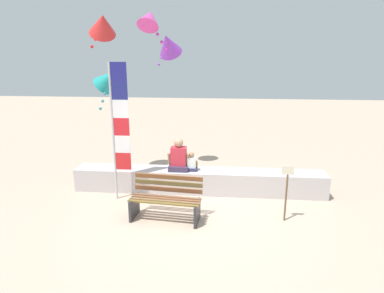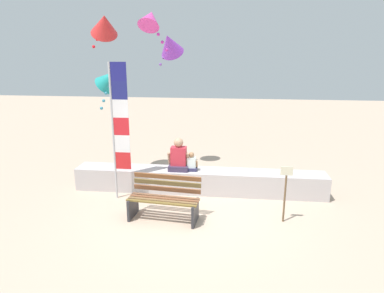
# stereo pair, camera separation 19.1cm
# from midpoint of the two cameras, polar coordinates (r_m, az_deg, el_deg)

# --- Properties ---
(ground_plane) EXTENTS (40.00, 40.00, 0.00)m
(ground_plane) POSITION_cam_midpoint_polar(r_m,az_deg,el_deg) (7.27, -0.47, -11.87)
(ground_plane) COLOR tan
(seawall_ledge) EXTENTS (6.19, 0.64, 0.57)m
(seawall_ledge) POSITION_cam_midpoint_polar(r_m,az_deg,el_deg) (8.43, 0.48, -5.82)
(seawall_ledge) COLOR #BCB3B3
(seawall_ledge) RESTS_ON ground
(park_bench) EXTENTS (1.51, 0.75, 0.88)m
(park_bench) POSITION_cam_midpoint_polar(r_m,az_deg,el_deg) (7.08, -5.22, -9.06)
(park_bench) COLOR brown
(park_bench) RESTS_ON ground
(person_adult) EXTENTS (0.54, 0.39, 0.82)m
(person_adult) POSITION_cam_midpoint_polar(r_m,az_deg,el_deg) (8.24, -2.94, -1.91)
(person_adult) COLOR #3B304C
(person_adult) RESTS_ON seawall_ledge
(person_child) EXTENTS (0.31, 0.23, 0.47)m
(person_child) POSITION_cam_midpoint_polar(r_m,az_deg,el_deg) (8.25, -0.75, -2.87)
(person_child) COLOR #302E50
(person_child) RESTS_ON seawall_ledge
(flag_banner) EXTENTS (0.41, 0.05, 3.18)m
(flag_banner) POSITION_cam_midpoint_polar(r_m,az_deg,el_deg) (7.77, -13.12, 3.78)
(flag_banner) COLOR #B7B7BC
(flag_banner) RESTS_ON ground
(kite_red) EXTENTS (1.00, 1.08, 1.01)m
(kite_red) POSITION_cam_midpoint_polar(r_m,az_deg,el_deg) (9.34, -15.55, 19.31)
(kite_red) COLOR red
(kite_magenta) EXTENTS (0.74, 0.75, 1.09)m
(kite_magenta) POSITION_cam_midpoint_polar(r_m,az_deg,el_deg) (8.69, -7.92, 20.64)
(kite_magenta) COLOR #DB3D9E
(kite_purple) EXTENTS (0.84, 1.00, 1.01)m
(kite_purple) POSITION_cam_midpoint_polar(r_m,az_deg,el_deg) (9.64, -4.65, 16.89)
(kite_purple) COLOR purple
(kite_teal) EXTENTS (0.96, 0.83, 1.16)m
(kite_teal) POSITION_cam_midpoint_polar(r_m,az_deg,el_deg) (9.09, -14.51, 11.05)
(kite_teal) COLOR teal
(sign_post) EXTENTS (0.24, 0.04, 1.19)m
(sign_post) POSITION_cam_midpoint_polar(r_m,az_deg,el_deg) (7.08, 15.01, -6.89)
(sign_post) COLOR brown
(sign_post) RESTS_ON ground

